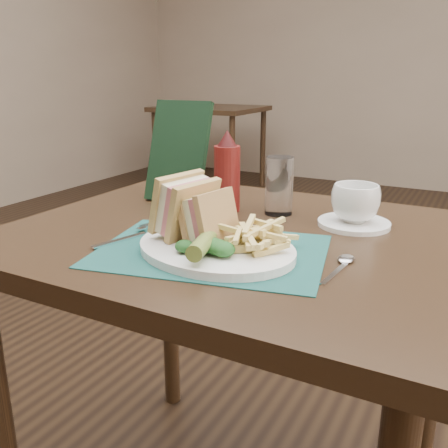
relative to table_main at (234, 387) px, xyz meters
name	(u,v)px	position (x,y,z in m)	size (l,w,h in m)	color
floor	(301,403)	(0.00, 0.50, -0.38)	(7.00, 7.00, 0.00)	black
wall_back	(430,190)	(0.00, 4.00, -0.38)	(6.00, 6.00, 0.00)	gray
table_main	(234,387)	(0.00, 0.00, 0.00)	(0.90, 0.75, 0.75)	black
table_bg_left	(210,148)	(-1.85, 3.13, 0.00)	(0.90, 0.75, 0.75)	black
placemat	(212,251)	(0.02, -0.13, 0.38)	(0.40, 0.29, 0.00)	#164843
plate	(216,249)	(0.03, -0.14, 0.38)	(0.30, 0.24, 0.01)	white
sandwich_half_a	(177,203)	(-0.06, -0.12, 0.45)	(0.06, 0.12, 0.11)	tan
sandwich_half_b	(199,214)	(-0.01, -0.13, 0.44)	(0.06, 0.09, 0.08)	tan
kale_garnish	(204,247)	(0.04, -0.19, 0.41)	(0.11, 0.08, 0.03)	#163D18
pickle_spear	(204,243)	(0.04, -0.20, 0.41)	(0.03, 0.03, 0.12)	#5C732B
fries_pile	(256,233)	(0.10, -0.12, 0.42)	(0.18, 0.20, 0.05)	#DEC56F
fork	(130,234)	(-0.16, -0.14, 0.38)	(0.03, 0.17, 0.01)	silver
spoon	(339,267)	(0.25, -0.11, 0.38)	(0.03, 0.15, 0.01)	silver
saucer	(354,223)	(0.21, 0.14, 0.38)	(0.15, 0.15, 0.01)	white
coffee_cup	(355,203)	(0.21, 0.14, 0.42)	(0.10, 0.10, 0.08)	white
drinking_glass	(279,186)	(0.03, 0.15, 0.44)	(0.06, 0.06, 0.13)	white
ketchup_bottle	(227,171)	(-0.08, 0.12, 0.47)	(0.06, 0.06, 0.19)	#59120F
check_presenter	(178,152)	(-0.24, 0.16, 0.50)	(0.15, 0.02, 0.25)	black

